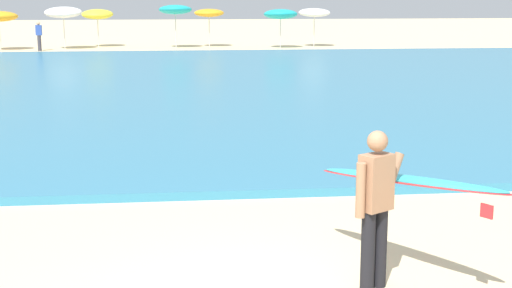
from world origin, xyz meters
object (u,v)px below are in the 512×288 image
beach_umbrella_5 (209,13)px  beachgoer_near_row_left (39,35)px  beach_umbrella_3 (97,14)px  beach_umbrella_4 (175,10)px  beach_umbrella_7 (314,13)px  beach_umbrella_6 (281,14)px  surfer_with_board (390,193)px  beach_umbrella_2 (63,12)px

beach_umbrella_5 → beachgoer_near_row_left: size_ratio=1.38×
beach_umbrella_3 → beach_umbrella_4: 4.64m
beach_umbrella_7 → beach_umbrella_5: bearing=174.6°
beach_umbrella_6 → surfer_with_board: bearing=-96.0°
beach_umbrella_7 → beachgoer_near_row_left: beach_umbrella_7 is taller
surfer_with_board → beach_umbrella_6: beach_umbrella_6 is taller
surfer_with_board → beach_umbrella_5: 35.85m
surfer_with_board → beach_umbrella_6: (3.62, 34.43, 0.87)m
beach_umbrella_4 → beach_umbrella_3: bearing=164.1°
beach_umbrella_6 → beach_umbrella_3: bearing=169.0°
surfer_with_board → beach_umbrella_7: bearing=80.8°
beach_umbrella_3 → beach_umbrella_4: (4.45, -1.27, 0.28)m
beach_umbrella_3 → beach_umbrella_6: size_ratio=0.99×
beach_umbrella_3 → beach_umbrella_7: size_ratio=0.98×
beach_umbrella_6 → beachgoer_near_row_left: bearing=-176.9°
beach_umbrella_2 → beach_umbrella_7: 14.11m
beach_umbrella_6 → beach_umbrella_7: beach_umbrella_7 is taller
beach_umbrella_7 → surfer_with_board: bearing=-99.2°
beach_umbrella_3 → beach_umbrella_6: 10.52m
beach_umbrella_2 → surfer_with_board: bearing=-76.5°
beach_umbrella_7 → beach_umbrella_2: bearing=-178.6°
beachgoer_near_row_left → beach_umbrella_6: bearing=3.1°
beach_umbrella_4 → beach_umbrella_5: size_ratio=1.14×
beach_umbrella_2 → beach_umbrella_7: beach_umbrella_2 is taller
beach_umbrella_4 → beach_umbrella_6: beach_umbrella_4 is taller
surfer_with_board → beach_umbrella_6: size_ratio=1.07×
surfer_with_board → beach_umbrella_4: beach_umbrella_4 is taller
surfer_with_board → beachgoer_near_row_left: size_ratio=1.51×
beach_umbrella_5 → surfer_with_board: bearing=-89.5°
beach_umbrella_2 → beach_umbrella_5: 8.13m
surfer_with_board → beach_umbrella_3: bearing=100.4°
surfer_with_board → beachgoer_near_row_left: (-9.57, 33.72, -0.18)m
surfer_with_board → beachgoer_near_row_left: 35.05m
beach_umbrella_6 → beach_umbrella_7: size_ratio=0.99×
beach_umbrella_6 → beachgoer_near_row_left: 13.25m
beach_umbrella_2 → beach_umbrella_3: 2.27m
beach_umbrella_2 → beachgoer_near_row_left: (-1.16, -1.20, -1.18)m
beach_umbrella_4 → beachgoer_near_row_left: beach_umbrella_4 is taller
beach_umbrella_2 → beach_umbrella_7: size_ratio=1.07×
surfer_with_board → beach_umbrella_3: 37.05m
beach_umbrella_5 → beachgoer_near_row_left: bearing=-167.1°
beach_umbrella_6 → beach_umbrella_7: 2.25m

